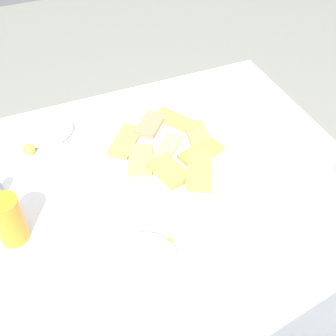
{
  "coord_description": "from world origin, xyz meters",
  "views": [
    {
      "loc": [
        0.29,
        0.68,
        1.55
      ],
      "look_at": [
        -0.02,
        -0.05,
        0.76
      ],
      "focal_mm": 47.11,
      "sensor_mm": 36.0,
      "label": 1
    }
  ],
  "objects": [
    {
      "name": "pide_platter",
      "position": [
        -0.05,
        -0.13,
        0.75
      ],
      "size": [
        0.35,
        0.37,
        0.05
      ],
      "color": "white",
      "rests_on": "dining_table"
    },
    {
      "name": "spoon",
      "position": [
        -0.28,
        -0.29,
        0.74
      ],
      "size": [
        0.16,
        0.05,
        0.0
      ],
      "primitive_type": "cube",
      "rotation": [
        0.0,
        0.0,
        0.25
      ],
      "color": "silver",
      "rests_on": "paper_napkin"
    },
    {
      "name": "soda_can",
      "position": [
        0.38,
        -0.01,
        0.8
      ],
      "size": [
        0.09,
        0.09,
        0.12
      ],
      "primitive_type": "cylinder",
      "rotation": [
        0.0,
        0.0,
        2.14
      ],
      "color": "orange",
      "rests_on": "dining_table"
    },
    {
      "name": "salad_plate_greens",
      "position": [
        0.14,
        0.18,
        0.75
      ],
      "size": [
        0.24,
        0.24,
        0.06
      ],
      "color": "white",
      "rests_on": "dining_table"
    },
    {
      "name": "fork",
      "position": [
        -0.28,
        -0.33,
        0.74
      ],
      "size": [
        0.17,
        0.07,
        0.0
      ],
      "primitive_type": "cube",
      "rotation": [
        0.0,
        0.0,
        0.31
      ],
      "color": "silver",
      "rests_on": "paper_napkin"
    },
    {
      "name": "ground_plane",
      "position": [
        0.0,
        0.0,
        0.0
      ],
      "size": [
        6.0,
        6.0,
        0.0
      ],
      "primitive_type": "plane",
      "color": "gray"
    },
    {
      "name": "salad_plate_rice",
      "position": [
        0.23,
        -0.33,
        0.75
      ],
      "size": [
        0.23,
        0.23,
        0.05
      ],
      "color": "white",
      "rests_on": "dining_table"
    },
    {
      "name": "dining_table",
      "position": [
        0.0,
        0.0,
        0.65
      ],
      "size": [
        1.02,
        0.94,
        0.73
      ],
      "color": "white",
      "rests_on": "ground_plane"
    },
    {
      "name": "paper_napkin",
      "position": [
        -0.28,
        -0.31,
        0.74
      ],
      "size": [
        0.14,
        0.14,
        0.0
      ],
      "primitive_type": "cube",
      "rotation": [
        0.0,
        0.0,
        0.3
      ],
      "color": "white",
      "rests_on": "dining_table"
    }
  ]
}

